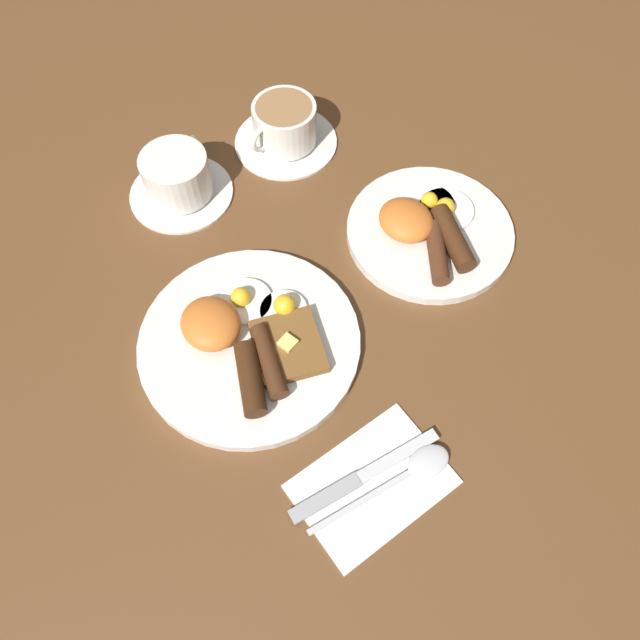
# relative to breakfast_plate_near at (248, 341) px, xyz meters

# --- Properties ---
(ground_plane) EXTENTS (3.00, 3.00, 0.00)m
(ground_plane) POSITION_rel_breakfast_plate_near_xyz_m (0.00, 0.00, -0.01)
(ground_plane) COLOR brown
(breakfast_plate_near) EXTENTS (0.29, 0.29, 0.05)m
(breakfast_plate_near) POSITION_rel_breakfast_plate_near_xyz_m (0.00, 0.00, 0.00)
(breakfast_plate_near) COLOR silver
(breakfast_plate_near) RESTS_ON ground_plane
(breakfast_plate_far) EXTENTS (0.24, 0.24, 0.05)m
(breakfast_plate_far) POSITION_rel_breakfast_plate_near_xyz_m (0.01, 0.31, 0.00)
(breakfast_plate_far) COLOR silver
(breakfast_plate_far) RESTS_ON ground_plane
(teacup_near) EXTENTS (0.16, 0.16, 0.07)m
(teacup_near) POSITION_rel_breakfast_plate_near_xyz_m (-0.28, 0.07, 0.02)
(teacup_near) COLOR silver
(teacup_near) RESTS_ON ground_plane
(teacup_far) EXTENTS (0.16, 0.16, 0.07)m
(teacup_far) POSITION_rel_breakfast_plate_near_xyz_m (-0.27, 0.25, 0.02)
(teacup_far) COLOR silver
(teacup_far) RESTS_ON ground_plane
(napkin) EXTENTS (0.13, 0.18, 0.01)m
(napkin) POSITION_rel_breakfast_plate_near_xyz_m (0.24, 0.01, -0.01)
(napkin) COLOR white
(napkin) RESTS_ON ground_plane
(knife) EXTENTS (0.04, 0.20, 0.01)m
(knife) POSITION_rel_breakfast_plate_near_xyz_m (0.22, -0.00, -0.01)
(knife) COLOR silver
(knife) RESTS_ON napkin
(spoon) EXTENTS (0.05, 0.19, 0.01)m
(spoon) POSITION_rel_breakfast_plate_near_xyz_m (0.26, 0.06, -0.01)
(spoon) COLOR silver
(spoon) RESTS_ON napkin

